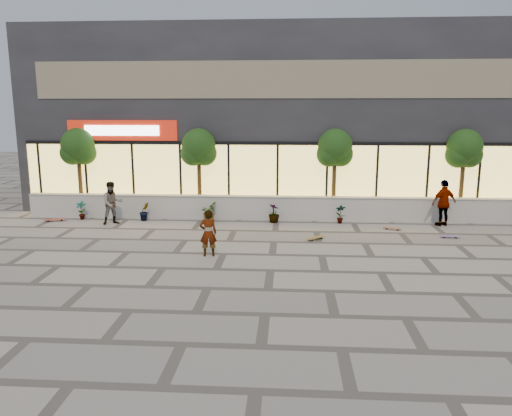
# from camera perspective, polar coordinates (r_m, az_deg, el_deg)

# --- Properties ---
(ground) EXTENTS (80.00, 80.00, 0.00)m
(ground) POSITION_cam_1_polar(r_m,az_deg,el_deg) (15.04, 1.65, -7.15)
(ground) COLOR #9C9388
(ground) RESTS_ON ground
(planter_wall) EXTENTS (22.00, 0.42, 1.04)m
(planter_wall) POSITION_cam_1_polar(r_m,az_deg,el_deg) (21.68, 2.38, 0.02)
(planter_wall) COLOR beige
(planter_wall) RESTS_ON ground
(retail_building) EXTENTS (24.00, 9.17, 8.50)m
(retail_building) POSITION_cam_1_polar(r_m,az_deg,el_deg) (26.75, 2.76, 10.18)
(retail_building) COLOR #242429
(retail_building) RESTS_ON ground
(shrub_a) EXTENTS (0.43, 0.29, 0.81)m
(shrub_a) POSITION_cam_1_polar(r_m,az_deg,el_deg) (23.01, -19.34, -0.26)
(shrub_a) COLOR #173811
(shrub_a) RESTS_ON ground
(shrub_b) EXTENTS (0.57, 0.57, 0.81)m
(shrub_b) POSITION_cam_1_polar(r_m,az_deg,el_deg) (22.06, -12.63, -0.37)
(shrub_b) COLOR #173811
(shrub_b) RESTS_ON ground
(shrub_c) EXTENTS (0.68, 0.77, 0.81)m
(shrub_c) POSITION_cam_1_polar(r_m,az_deg,el_deg) (21.44, -5.43, -0.48)
(shrub_c) COLOR #173811
(shrub_c) RESTS_ON ground
(shrub_d) EXTENTS (0.64, 0.64, 0.81)m
(shrub_d) POSITION_cam_1_polar(r_m,az_deg,el_deg) (21.17, 2.07, -0.58)
(shrub_d) COLOR #173811
(shrub_d) RESTS_ON ground
(shrub_e) EXTENTS (0.46, 0.35, 0.81)m
(shrub_e) POSITION_cam_1_polar(r_m,az_deg,el_deg) (21.27, 9.63, -0.68)
(shrub_e) COLOR #173811
(shrub_e) RESTS_ON ground
(tree_west) EXTENTS (1.60, 1.50, 3.92)m
(tree_west) POSITION_cam_1_polar(r_m,az_deg,el_deg) (24.00, -19.68, 6.40)
(tree_west) COLOR #473219
(tree_west) RESTS_ON ground
(tree_midwest) EXTENTS (1.60, 1.50, 3.92)m
(tree_midwest) POSITION_cam_1_polar(r_m,az_deg,el_deg) (22.40, -6.57, 6.68)
(tree_midwest) COLOR #473219
(tree_midwest) RESTS_ON ground
(tree_mideast) EXTENTS (1.60, 1.50, 3.92)m
(tree_mideast) POSITION_cam_1_polar(r_m,az_deg,el_deg) (22.12, 9.01, 6.55)
(tree_mideast) COLOR #473219
(tree_mideast) RESTS_ON ground
(tree_east) EXTENTS (1.60, 1.50, 3.92)m
(tree_east) POSITION_cam_1_polar(r_m,az_deg,el_deg) (23.26, 22.71, 6.05)
(tree_east) COLOR #473219
(tree_east) RESTS_ON ground
(skater_center) EXTENTS (0.63, 0.48, 1.55)m
(skater_center) POSITION_cam_1_polar(r_m,az_deg,el_deg) (16.35, -5.48, -2.86)
(skater_center) COLOR silver
(skater_center) RESTS_ON ground
(skater_left) EXTENTS (1.10, 1.03, 1.79)m
(skater_left) POSITION_cam_1_polar(r_m,az_deg,el_deg) (21.61, -16.09, 0.55)
(skater_left) COLOR tan
(skater_left) RESTS_ON ground
(skater_right_near) EXTENTS (1.22, 0.85, 1.92)m
(skater_right_near) POSITION_cam_1_polar(r_m,az_deg,el_deg) (21.85, 20.67, 0.54)
(skater_right_near) COLOR silver
(skater_right_near) RESTS_ON ground
(skateboard_center) EXTENTS (0.74, 0.72, 0.10)m
(skateboard_center) POSITION_cam_1_polar(r_m,az_deg,el_deg) (18.55, 6.83, -3.38)
(skateboard_center) COLOR brown
(skateboard_center) RESTS_ON ground
(skateboard_left) EXTENTS (0.88, 0.56, 0.10)m
(skateboard_left) POSITION_cam_1_polar(r_m,az_deg,el_deg) (23.09, -21.99, -1.22)
(skateboard_left) COLOR #AD3720
(skateboard_left) RESTS_ON ground
(skateboard_right_near) EXTENTS (0.70, 0.44, 0.08)m
(skateboard_right_near) POSITION_cam_1_polar(r_m,az_deg,el_deg) (20.66, 15.31, -2.23)
(skateboard_right_near) COLOR brown
(skateboard_right_near) RESTS_ON ground
(skateboard_right_far) EXTENTS (0.70, 0.20, 0.08)m
(skateboard_right_far) POSITION_cam_1_polar(r_m,az_deg,el_deg) (20.03, 21.28, -3.03)
(skateboard_right_far) COLOR #6C549B
(skateboard_right_far) RESTS_ON ground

